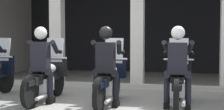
# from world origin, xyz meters

# --- Properties ---
(ground_plane) EXTENTS (80.00, 80.00, 0.00)m
(ground_plane) POSITION_xyz_m (0.00, 3.00, 0.00)
(ground_plane) COLOR gray
(station_building) EXTENTS (10.60, 4.34, 3.32)m
(station_building) POSITION_xyz_m (0.21, 5.04, 2.10)
(station_building) COLOR black
(station_building) RESTS_ON ground
(kerb_strip) EXTENTS (10.10, 0.24, 0.12)m
(kerb_strip) POSITION_xyz_m (0.21, 2.36, 0.06)
(kerb_strip) COLOR #B7B5AD
(kerb_strip) RESTS_ON ground
(motorcycle_left) EXTENTS (0.62, 2.04, 1.35)m
(motorcycle_left) POSITION_xyz_m (-1.38, 0.32, 0.50)
(motorcycle_left) COLOR black
(motorcycle_left) RESTS_ON ground
(police_officer_left) EXTENTS (0.63, 0.61, 1.58)m
(police_officer_left) POSITION_xyz_m (-1.38, 0.04, 0.94)
(police_officer_left) COLOR black
(police_officer_left) RESTS_ON ground
(motorcycle_center) EXTENTS (0.62, 2.04, 1.35)m
(motorcycle_center) POSITION_xyz_m (0.00, 0.30, 0.50)
(motorcycle_center) COLOR black
(motorcycle_center) RESTS_ON ground
(police_officer_center) EXTENTS (0.63, 0.61, 1.58)m
(police_officer_center) POSITION_xyz_m (0.00, 0.02, 0.94)
(police_officer_center) COLOR black
(police_officer_center) RESTS_ON ground
(motorcycle_right) EXTENTS (0.62, 2.04, 1.35)m
(motorcycle_right) POSITION_xyz_m (1.38, 0.39, 0.50)
(motorcycle_right) COLOR black
(motorcycle_right) RESTS_ON ground
(police_officer_right) EXTENTS (0.63, 0.61, 1.58)m
(police_officer_right) POSITION_xyz_m (1.38, 0.11, 0.94)
(police_officer_right) COLOR black
(police_officer_right) RESTS_ON ground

